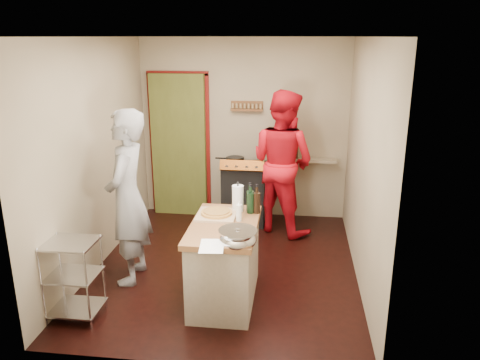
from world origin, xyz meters
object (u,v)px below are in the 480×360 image
Objects in this scene: stove at (244,192)px; wire_shelving at (73,276)px; person_stripe at (128,198)px; person_red at (282,162)px; island at (225,259)px.

wire_shelving is at bearing -116.85° from stove.
person_stripe is at bearing 70.81° from wire_shelving.
person_red is at bearing -22.39° from stove.
island is 0.65× the size of person_stripe.
stove is 0.81× the size of island.
wire_shelving is 3.09m from person_red.
person_red is (1.59, 1.60, 0.02)m from person_stripe.
person_red reaches higher than person_stripe.
stove is 0.53× the size of person_stripe.
person_red is (0.54, -0.22, 0.52)m from stove.
wire_shelving is (-1.33, -2.62, -0.01)m from stove.
person_stripe is (-1.05, -1.82, 0.50)m from stove.
person_stripe is (-1.10, 0.31, 0.50)m from island.
person_red is at bearing 75.42° from island.
wire_shelving is 0.42× the size of person_stripe.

